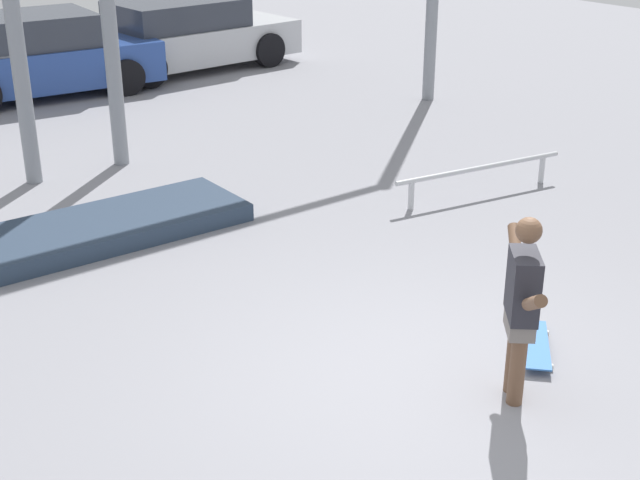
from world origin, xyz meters
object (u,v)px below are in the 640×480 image
(skateboarder, at_px, (522,302))
(parked_car_silver, at_px, (184,36))
(skateboard, at_px, (536,345))
(grind_rail, at_px, (480,172))
(manual_pad, at_px, (107,227))
(parked_car_blue, at_px, (36,56))

(skateboarder, xyz_separation_m, parked_car_silver, (3.82, 11.61, -0.16))
(skateboard, height_order, grind_rail, grind_rail)
(grind_rail, bearing_deg, manual_pad, 158.76)
(parked_car_blue, bearing_deg, skateboarder, -88.98)
(skateboarder, distance_m, skateboard, 1.06)
(parked_car_blue, bearing_deg, grind_rail, -69.35)
(grind_rail, distance_m, parked_car_blue, 8.51)
(parked_car_blue, bearing_deg, parked_car_silver, 8.94)
(manual_pad, bearing_deg, grind_rail, -21.24)
(skateboarder, distance_m, parked_car_blue, 11.44)
(skateboarder, relative_size, manual_pad, 0.49)
(grind_rail, bearing_deg, parked_car_silver, 85.03)
(grind_rail, bearing_deg, skateboarder, -133.77)
(manual_pad, distance_m, parked_car_silver, 8.37)
(skateboarder, xyz_separation_m, grind_rail, (3.09, 3.22, -0.51))
(skateboard, distance_m, parked_car_silver, 11.73)
(manual_pad, relative_size, parked_car_blue, 0.74)
(skateboard, distance_m, grind_rail, 3.78)
(skateboarder, bearing_deg, skateboard, -22.30)
(grind_rail, bearing_deg, parked_car_blue, 105.60)
(skateboarder, height_order, grind_rail, skateboarder)
(manual_pad, bearing_deg, parked_car_blue, 74.24)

